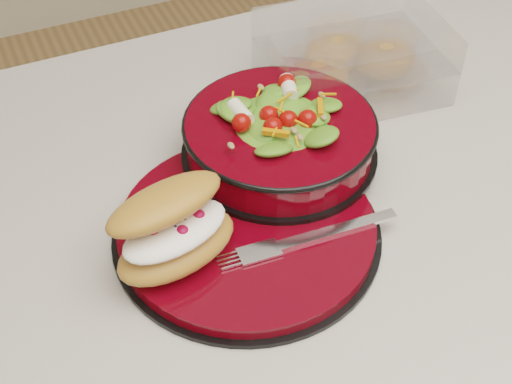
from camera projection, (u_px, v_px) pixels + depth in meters
name	position (u px, v px, depth m)	size (l,w,h in m)	color
island_counter	(388.00, 337.00, 1.21)	(1.24, 0.74, 0.90)	white
dinner_plate	(248.00, 229.00, 0.77)	(0.29, 0.29, 0.02)	black
salad_bowl	(280.00, 131.00, 0.82)	(0.23, 0.23, 0.10)	black
croissant	(173.00, 228.00, 0.70)	(0.15, 0.12, 0.08)	#C07A3A
fork	(313.00, 237.00, 0.75)	(0.18, 0.03, 0.00)	silver
pastry_box	(352.00, 58.00, 0.94)	(0.24, 0.19, 0.09)	white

